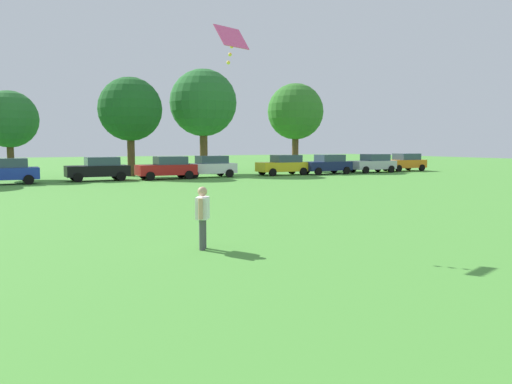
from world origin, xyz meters
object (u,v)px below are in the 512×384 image
at_px(parked_car_blue_1, 4,171).
at_px(tree_right, 203,103).
at_px(parked_car_yellow_5, 284,165).
at_px(parked_car_white_4, 209,166).
at_px(adult_bystander, 203,212).
at_px(parked_car_black_2, 99,169).
at_px(kite, 231,40).
at_px(tree_center_right, 130,109).
at_px(parked_car_red_3, 167,168).
at_px(tree_center_left, 9,119).
at_px(parked_car_navy_6, 327,164).
at_px(tree_far_right, 295,112).
at_px(parked_car_orange_8, 404,162).
at_px(parked_car_silver_7, 373,163).

relative_size(parked_car_blue_1, tree_right, 0.47).
bearing_deg(parked_car_yellow_5, parked_car_white_4, -2.88).
distance_m(adult_bystander, parked_car_black_2, 25.86).
xyz_separation_m(kite, tree_center_right, (4.30, 28.63, -0.09)).
height_order(parked_car_red_3, tree_right, tree_right).
xyz_separation_m(parked_car_red_3, tree_center_left, (-10.28, 5.23, 3.54)).
relative_size(kite, parked_car_navy_6, 0.25).
bearing_deg(tree_center_right, tree_right, 8.22).
height_order(kite, parked_car_black_2, kite).
bearing_deg(parked_car_yellow_5, parked_car_red_3, 1.51).
bearing_deg(tree_center_left, tree_far_right, 1.91).
relative_size(parked_car_navy_6, tree_far_right, 0.51).
xyz_separation_m(adult_bystander, parked_car_navy_6, (21.40, 24.91, -0.08)).
bearing_deg(tree_right, parked_car_orange_8, -15.37).
bearing_deg(tree_right, tree_far_right, 2.66).
height_order(kite, parked_car_white_4, kite).
bearing_deg(tree_center_left, adult_bystander, -84.10).
bearing_deg(tree_center_right, parked_car_navy_6, -17.16).
relative_size(parked_car_yellow_5, tree_far_right, 0.51).
distance_m(parked_car_blue_1, tree_center_right, 11.38).
height_order(parked_car_blue_1, tree_right, tree_right).
bearing_deg(kite, adult_bystander, -139.44).
distance_m(parked_car_silver_7, tree_right, 16.18).
distance_m(kite, tree_right, 31.56).
bearing_deg(parked_car_black_2, tree_right, -153.49).
bearing_deg(parked_car_navy_6, parked_car_red_3, -0.85).
bearing_deg(tree_far_right, adult_bystander, -125.23).
bearing_deg(kite, tree_far_right, 55.45).
bearing_deg(parked_car_orange_8, tree_far_right, -32.11).
distance_m(parked_car_red_3, tree_center_left, 12.06).
relative_size(parked_car_blue_1, parked_car_silver_7, 1.00).
height_order(parked_car_white_4, parked_car_yellow_5, same).
bearing_deg(parked_car_red_3, kite, 76.38).
height_order(adult_bystander, tree_center_right, tree_center_right).
distance_m(parked_car_red_3, parked_car_silver_7, 19.27).
height_order(parked_car_yellow_5, parked_car_silver_7, same).
bearing_deg(parked_car_navy_6, kite, 49.83).
bearing_deg(parked_car_red_3, parked_car_blue_1, -0.13).
bearing_deg(tree_center_right, parked_car_black_2, -129.64).
distance_m(adult_bystander, tree_far_right, 38.48).
relative_size(parked_car_red_3, tree_right, 0.47).
xyz_separation_m(kite, parked_car_black_2, (0.97, 24.62, -4.58)).
relative_size(parked_car_black_2, parked_car_orange_8, 1.00).
bearing_deg(parked_car_yellow_5, tree_center_left, -13.65).
bearing_deg(parked_car_blue_1, tree_far_right, -166.80).
bearing_deg(parked_car_white_4, tree_center_right, -38.68).
bearing_deg(adult_bystander, parked_car_red_3, -165.44).
height_order(adult_bystander, parked_car_white_4, parked_car_white_4).
relative_size(parked_car_navy_6, tree_center_right, 0.54).
relative_size(parked_car_white_4, tree_center_left, 0.66).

